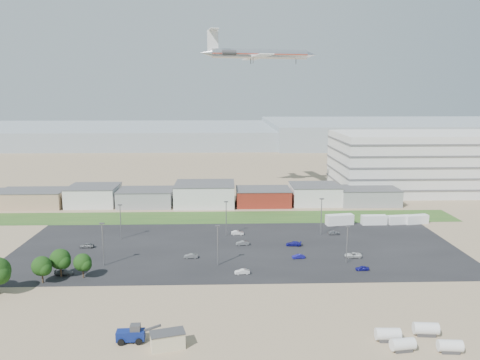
{
  "coord_description": "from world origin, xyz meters",
  "views": [
    {
      "loc": [
        1.87,
        -102.09,
        41.4
      ],
      "look_at": [
        5.78,
        22.0,
        18.45
      ],
      "focal_mm": 35.0,
      "sensor_mm": 36.0,
      "label": 1
    }
  ],
  "objects_px": {
    "parked_car_0": "(353,255)",
    "parked_car_13": "(242,272)",
    "box_trailer_a": "(340,220)",
    "parked_car_10": "(64,272)",
    "parked_car_11": "(238,233)",
    "parked_car_12": "(294,244)",
    "storage_tank_nw": "(388,334)",
    "parked_car_8": "(334,233)",
    "portable_shed": "(168,340)",
    "telehandler": "(131,333)",
    "parked_car_2": "(362,268)",
    "parked_car_5": "(87,245)",
    "airliner": "(260,54)",
    "parked_car_4": "(191,256)",
    "parked_car_1": "(298,256)",
    "parked_car_7": "(243,243)"
  },
  "relations": [
    {
      "from": "parked_car_10",
      "to": "parked_car_12",
      "type": "distance_m",
      "value": 59.59
    },
    {
      "from": "parked_car_11",
      "to": "parked_car_12",
      "type": "xyz_separation_m",
      "value": [
        15.25,
        -10.79,
        -0.0
      ]
    },
    {
      "from": "storage_tank_nw",
      "to": "parked_car_13",
      "type": "distance_m",
      "value": 38.79
    },
    {
      "from": "telehandler",
      "to": "parked_car_4",
      "type": "xyz_separation_m",
      "value": [
        7.23,
        40.91,
        -0.99
      ]
    },
    {
      "from": "parked_car_0",
      "to": "parked_car_11",
      "type": "distance_m",
      "value": 35.63
    },
    {
      "from": "parked_car_8",
      "to": "parked_car_10",
      "type": "relative_size",
      "value": 0.81
    },
    {
      "from": "portable_shed",
      "to": "airliner",
      "type": "height_order",
      "value": "airliner"
    },
    {
      "from": "parked_car_4",
      "to": "parked_car_10",
      "type": "xyz_separation_m",
      "value": [
        -28.71,
        -10.28,
        0.06
      ]
    },
    {
      "from": "telehandler",
      "to": "parked_car_11",
      "type": "relative_size",
      "value": 2.03
    },
    {
      "from": "portable_shed",
      "to": "parked_car_0",
      "type": "distance_m",
      "value": 59.87
    },
    {
      "from": "parked_car_0",
      "to": "parked_car_13",
      "type": "distance_m",
      "value": 30.72
    },
    {
      "from": "parked_car_2",
      "to": "parked_car_7",
      "type": "relative_size",
      "value": 0.87
    },
    {
      "from": "parked_car_8",
      "to": "parked_car_0",
      "type": "bearing_deg",
      "value": 178.92
    },
    {
      "from": "storage_tank_nw",
      "to": "parked_car_8",
      "type": "distance_m",
      "value": 61.02
    },
    {
      "from": "telehandler",
      "to": "storage_tank_nw",
      "type": "bearing_deg",
      "value": -4.06
    },
    {
      "from": "parked_car_7",
      "to": "parked_car_11",
      "type": "xyz_separation_m",
      "value": [
        -1.15,
        9.73,
        0.0
      ]
    },
    {
      "from": "parked_car_5",
      "to": "parked_car_11",
      "type": "distance_m",
      "value": 42.81
    },
    {
      "from": "parked_car_5",
      "to": "parked_car_13",
      "type": "distance_m",
      "value": 46.39
    },
    {
      "from": "parked_car_2",
      "to": "parked_car_12",
      "type": "xyz_separation_m",
      "value": [
        -13.7,
        18.71,
        0.07
      ]
    },
    {
      "from": "parked_car_2",
      "to": "parked_car_4",
      "type": "xyz_separation_m",
      "value": [
        -41.39,
        9.74,
        0.04
      ]
    },
    {
      "from": "parked_car_13",
      "to": "storage_tank_nw",
      "type": "bearing_deg",
      "value": 32.25
    },
    {
      "from": "storage_tank_nw",
      "to": "parked_car_12",
      "type": "relative_size",
      "value": 0.98
    },
    {
      "from": "storage_tank_nw",
      "to": "parked_car_5",
      "type": "xyz_separation_m",
      "value": [
        -65.39,
        50.98,
        -0.59
      ]
    },
    {
      "from": "telehandler",
      "to": "storage_tank_nw",
      "type": "height_order",
      "value": "telehandler"
    },
    {
      "from": "parked_car_2",
      "to": "parked_car_8",
      "type": "distance_m",
      "value": 28.67
    },
    {
      "from": "parked_car_12",
      "to": "parked_car_5",
      "type": "bearing_deg",
      "value": -83.43
    },
    {
      "from": "parked_car_2",
      "to": "parked_car_5",
      "type": "xyz_separation_m",
      "value": [
        -70.4,
        18.82,
        0.1
      ]
    },
    {
      "from": "portable_shed",
      "to": "parked_car_0",
      "type": "xyz_separation_m",
      "value": [
        42.35,
        42.31,
        -0.83
      ]
    },
    {
      "from": "parked_car_0",
      "to": "parked_car_1",
      "type": "xyz_separation_m",
      "value": [
        -14.13,
        -0.44,
        -0.05
      ]
    },
    {
      "from": "box_trailer_a",
      "to": "parked_car_10",
      "type": "distance_m",
      "value": 84.27
    },
    {
      "from": "parked_car_0",
      "to": "parked_car_11",
      "type": "height_order",
      "value": "parked_car_11"
    },
    {
      "from": "parked_car_0",
      "to": "parked_car_2",
      "type": "xyz_separation_m",
      "value": [
        -0.23,
        -9.04,
        -0.05
      ]
    },
    {
      "from": "parked_car_2",
      "to": "parked_car_11",
      "type": "distance_m",
      "value": 41.33
    },
    {
      "from": "parked_car_7",
      "to": "parked_car_13",
      "type": "distance_m",
      "value": 21.2
    },
    {
      "from": "storage_tank_nw",
      "to": "box_trailer_a",
      "type": "relative_size",
      "value": 0.47
    },
    {
      "from": "box_trailer_a",
      "to": "parked_car_12",
      "type": "xyz_separation_m",
      "value": [
        -17.8,
        -20.69,
        -1.04
      ]
    },
    {
      "from": "storage_tank_nw",
      "to": "parked_car_8",
      "type": "xyz_separation_m",
      "value": [
        4.8,
        60.82,
        -0.64
      ]
    },
    {
      "from": "parked_car_7",
      "to": "parked_car_8",
      "type": "bearing_deg",
      "value": 102.99
    },
    {
      "from": "parked_car_7",
      "to": "parked_car_10",
      "type": "xyz_separation_m",
      "value": [
        -42.3,
        -20.31,
        0.03
      ]
    },
    {
      "from": "parked_car_1",
      "to": "parked_car_11",
      "type": "bearing_deg",
      "value": -151.54
    },
    {
      "from": "parked_car_1",
      "to": "parked_car_2",
      "type": "height_order",
      "value": "parked_car_1"
    },
    {
      "from": "box_trailer_a",
      "to": "parked_car_12",
      "type": "distance_m",
      "value": 27.31
    },
    {
      "from": "parked_car_10",
      "to": "parked_car_13",
      "type": "height_order",
      "value": "parked_car_10"
    },
    {
      "from": "parked_car_10",
      "to": "parked_car_11",
      "type": "bearing_deg",
      "value": -48.52
    },
    {
      "from": "box_trailer_a",
      "to": "parked_car_13",
      "type": "height_order",
      "value": "box_trailer_a"
    },
    {
      "from": "telehandler",
      "to": "parked_car_8",
      "type": "xyz_separation_m",
      "value": [
        48.41,
        59.84,
        -0.97
      ]
    },
    {
      "from": "parked_car_10",
      "to": "parked_car_0",
      "type": "bearing_deg",
      "value": -76.9
    },
    {
      "from": "parked_car_0",
      "to": "storage_tank_nw",
      "type": "bearing_deg",
      "value": -0.12
    },
    {
      "from": "box_trailer_a",
      "to": "airliner",
      "type": "xyz_separation_m",
      "value": [
        -22.53,
        48.44,
        55.48
      ]
    },
    {
      "from": "airliner",
      "to": "parked_car_11",
      "type": "relative_size",
      "value": 12.8
    }
  ]
}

